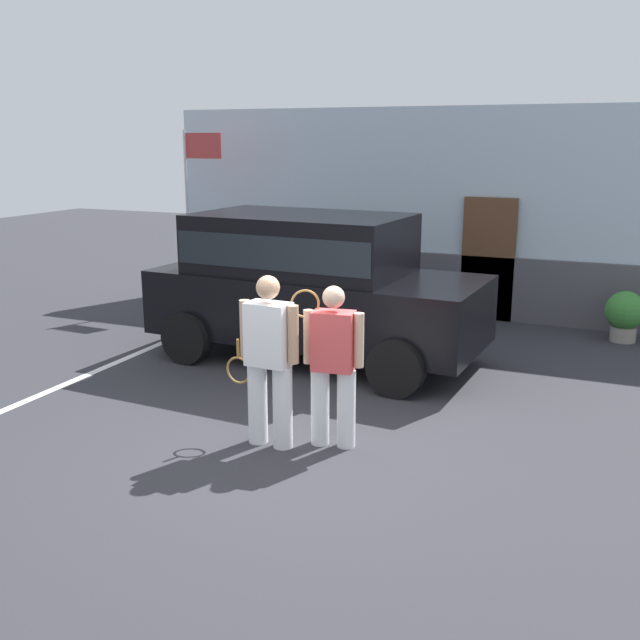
{
  "coord_description": "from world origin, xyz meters",
  "views": [
    {
      "loc": [
        3.06,
        -6.26,
        3.06
      ],
      "look_at": [
        -0.14,
        1.2,
        1.05
      ],
      "focal_mm": 41.23,
      "sensor_mm": 36.0,
      "label": 1
    }
  ],
  "objects_px": {
    "flag_pole": "(195,186)",
    "parked_suv": "(310,280)",
    "potted_plant_by_porch": "(625,314)",
    "tennis_player_man": "(269,359)",
    "tennis_player_woman": "(333,364)"
  },
  "relations": [
    {
      "from": "parked_suv",
      "to": "potted_plant_by_porch",
      "type": "bearing_deg",
      "value": 36.99
    },
    {
      "from": "potted_plant_by_porch",
      "to": "flag_pole",
      "type": "height_order",
      "value": "flag_pole"
    },
    {
      "from": "parked_suv",
      "to": "potted_plant_by_porch",
      "type": "height_order",
      "value": "parked_suv"
    },
    {
      "from": "tennis_player_man",
      "to": "potted_plant_by_porch",
      "type": "height_order",
      "value": "tennis_player_man"
    },
    {
      "from": "parked_suv",
      "to": "flag_pole",
      "type": "relative_size",
      "value": 1.46
    },
    {
      "from": "flag_pole",
      "to": "tennis_player_woman",
      "type": "bearing_deg",
      "value": -46.59
    },
    {
      "from": "tennis_player_woman",
      "to": "flag_pole",
      "type": "xyz_separation_m",
      "value": [
        -4.8,
        5.08,
        1.34
      ]
    },
    {
      "from": "parked_suv",
      "to": "tennis_player_woman",
      "type": "distance_m",
      "value": 3.08
    },
    {
      "from": "tennis_player_woman",
      "to": "tennis_player_man",
      "type": "bearing_deg",
      "value": 14.06
    },
    {
      "from": "tennis_player_woman",
      "to": "flag_pole",
      "type": "relative_size",
      "value": 0.52
    },
    {
      "from": "flag_pole",
      "to": "parked_suv",
      "type": "bearing_deg",
      "value": -35.3
    },
    {
      "from": "flag_pole",
      "to": "potted_plant_by_porch",
      "type": "bearing_deg",
      "value": 2.84
    },
    {
      "from": "tennis_player_man",
      "to": "flag_pole",
      "type": "height_order",
      "value": "flag_pole"
    },
    {
      "from": "parked_suv",
      "to": "tennis_player_woman",
      "type": "relative_size",
      "value": 2.82
    },
    {
      "from": "parked_suv",
      "to": "flag_pole",
      "type": "distance_m",
      "value": 4.25
    }
  ]
}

